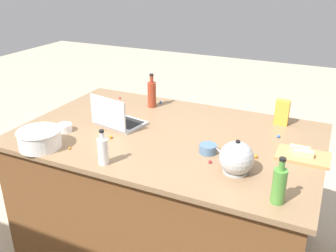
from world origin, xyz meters
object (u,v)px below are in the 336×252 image
at_px(kettle, 236,159).
at_px(butter_stick_left, 300,149).
at_px(bottle_vinegar, 103,151).
at_px(ramekin_medium, 208,149).
at_px(mixing_bowl_large, 40,138).
at_px(cutting_board, 303,156).
at_px(bottle_soy, 152,94).
at_px(ramekin_small, 65,128).
at_px(candy_bag, 282,112).
at_px(laptop, 117,119).
at_px(butter_stick_right, 303,154).
at_px(bottle_olive, 279,185).

distance_m(kettle, butter_stick_left, 0.44).
xyz_separation_m(bottle_vinegar, ramekin_medium, (-0.47, -0.36, -0.05)).
distance_m(mixing_bowl_large, cutting_board, 1.51).
bearing_deg(bottle_soy, mixing_bowl_large, 72.23).
relative_size(kettle, ramekin_small, 2.23).
height_order(butter_stick_left, candy_bag, candy_bag).
bearing_deg(cutting_board, laptop, 2.94).
xyz_separation_m(laptop, kettle, (-0.88, 0.25, 0.03)).
relative_size(laptop, butter_stick_left, 3.16).
distance_m(ramekin_small, ramekin_medium, 0.95).
relative_size(butter_stick_right, ramekin_medium, 1.08).
bearing_deg(bottle_vinegar, butter_stick_right, -152.37).
bearing_deg(ramekin_small, candy_bag, -150.31).
height_order(bottle_olive, ramekin_small, bottle_olive).
xyz_separation_m(kettle, ramekin_medium, (0.20, -0.14, -0.05)).
distance_m(butter_stick_right, ramekin_small, 1.46).
relative_size(bottle_olive, ramekin_medium, 2.23).
bearing_deg(ramekin_medium, candy_bag, -116.93).
bearing_deg(laptop, butter_stick_left, -175.88).
bearing_deg(bottle_soy, cutting_board, 162.30).
distance_m(laptop, ramekin_medium, 0.69).
height_order(bottle_olive, butter_stick_right, bottle_olive).
relative_size(kettle, candy_bag, 1.25).
relative_size(cutting_board, candy_bag, 1.68).
bearing_deg(kettle, candy_bag, -98.11).
xyz_separation_m(laptop, bottle_soy, (-0.04, -0.42, 0.06)).
relative_size(mixing_bowl_large, ramekin_small, 2.66).
bearing_deg(mixing_bowl_large, ramekin_medium, -159.01).
bearing_deg(cutting_board, butter_stick_right, 85.07).
bearing_deg(mixing_bowl_large, bottle_vinegar, 179.05).
bearing_deg(candy_bag, cutting_board, 114.07).
distance_m(laptop, ramekin_small, 0.34).
bearing_deg(mixing_bowl_large, cutting_board, -159.84).
xyz_separation_m(cutting_board, candy_bag, (0.19, -0.44, 0.08)).
bearing_deg(mixing_bowl_large, ramekin_small, -84.62).
bearing_deg(ramekin_medium, bottle_olive, 144.03).
height_order(laptop, bottle_vinegar, laptop).
distance_m(mixing_bowl_large, bottle_vinegar, 0.45).
xyz_separation_m(bottle_soy, candy_bag, (-0.94, -0.07, -0.02)).
bearing_deg(bottle_olive, butter_stick_left, -93.60).
distance_m(ramekin_medium, candy_bag, 0.68).
relative_size(kettle, butter_stick_left, 1.94).
height_order(bottle_vinegar, bottle_soy, bottle_soy).
relative_size(kettle, butter_stick_right, 1.94).
relative_size(bottle_olive, bottle_vinegar, 1.13).
bearing_deg(kettle, cutting_board, -133.98).
bearing_deg(kettle, ramekin_medium, -35.46).
height_order(kettle, cutting_board, kettle).
bearing_deg(bottle_soy, butter_stick_right, 161.25).
relative_size(laptop, bottle_olive, 1.53).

